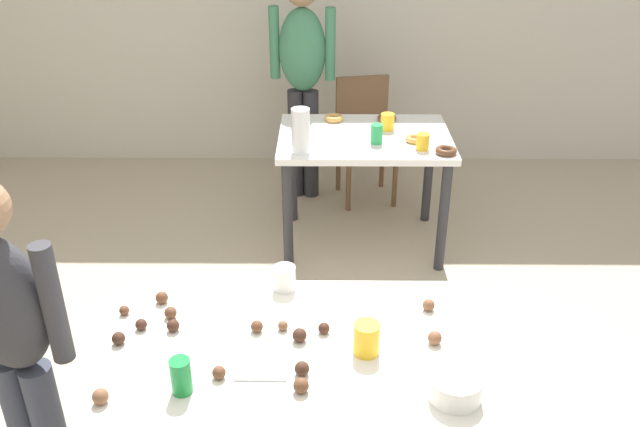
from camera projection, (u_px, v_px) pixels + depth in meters
name	position (u px, v px, depth m)	size (l,w,h in m)	color
dining_table_near	(293.00, 369.00, 2.30)	(1.29, 0.83, 0.75)	silver
dining_table_far	(364.00, 152.00, 4.07)	(1.04, 0.75, 0.75)	white
chair_far_table	(365.00, 131.00, 4.78)	(0.47, 0.47, 0.87)	brown
person_girl_near	(12.00, 336.00, 2.19)	(0.45, 0.28, 1.40)	#383D4C
person_adult_far	(303.00, 69.00, 4.55)	(0.46, 0.24, 1.59)	#28282D
mixing_bowl	(455.00, 387.00, 2.03)	(0.16, 0.16, 0.08)	white
soda_can	(181.00, 376.00, 2.05)	(0.07, 0.07, 0.12)	#198438
fork_near	(260.00, 379.00, 2.12)	(0.17, 0.02, 0.01)	silver
cup_near_0	(367.00, 338.00, 2.21)	(0.09, 0.09, 0.12)	yellow
cup_near_1	(285.00, 278.00, 2.55)	(0.09, 0.09, 0.10)	white
cake_ball_0	(173.00, 326.00, 2.33)	(0.04, 0.04, 0.04)	#3D2319
cake_ball_1	(124.00, 310.00, 2.42)	(0.04, 0.04, 0.04)	brown
cake_ball_2	(219.00, 373.00, 2.12)	(0.04, 0.04, 0.04)	brown
cake_ball_3	(283.00, 326.00, 2.34)	(0.04, 0.04, 0.04)	brown
cake_ball_4	(118.00, 338.00, 2.27)	(0.05, 0.05, 0.05)	#3D2319
cake_ball_5	(301.00, 386.00, 2.06)	(0.05, 0.05, 0.05)	brown
cake_ball_6	(141.00, 325.00, 2.34)	(0.04, 0.04, 0.04)	#3D2319
cake_ball_7	(162.00, 298.00, 2.48)	(0.05, 0.05, 0.05)	brown
cake_ball_8	(301.00, 369.00, 2.13)	(0.05, 0.05, 0.05)	#3D2319
cake_ball_9	(100.00, 396.00, 2.02)	(0.05, 0.05, 0.05)	brown
cake_ball_10	(435.00, 338.00, 2.27)	(0.05, 0.05, 0.05)	brown
cake_ball_11	(324.00, 328.00, 2.32)	(0.04, 0.04, 0.04)	#3D2319
cake_ball_12	(429.00, 305.00, 2.44)	(0.05, 0.05, 0.05)	brown
cake_ball_13	(257.00, 326.00, 2.33)	(0.04, 0.04, 0.04)	brown
cake_ball_14	(171.00, 313.00, 2.40)	(0.05, 0.05, 0.05)	brown
cake_ball_15	(300.00, 335.00, 2.28)	(0.05, 0.05, 0.05)	#3D2319
pitcher_far	(301.00, 131.00, 3.72)	(0.11, 0.11, 0.26)	white
cup_far_0	(377.00, 134.00, 3.88)	(0.07, 0.07, 0.11)	green
cup_far_1	(387.00, 122.00, 4.07)	(0.08, 0.08, 0.10)	yellow
cup_far_2	(423.00, 142.00, 3.80)	(0.08, 0.08, 0.09)	yellow
donut_far_0	(415.00, 139.00, 3.91)	(0.11, 0.11, 0.03)	gold
donut_far_1	(446.00, 151.00, 3.75)	(0.12, 0.12, 0.04)	brown
donut_far_2	(334.00, 118.00, 4.23)	(0.12, 0.12, 0.04)	gold
donut_far_3	(387.00, 118.00, 4.23)	(0.12, 0.12, 0.04)	brown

